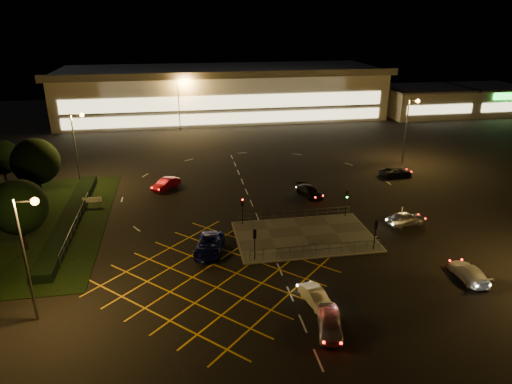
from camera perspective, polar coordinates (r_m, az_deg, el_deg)
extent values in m
plane|color=black|center=(49.87, 3.21, -4.76)|extent=(180.00, 180.00, 0.00)
cube|color=#4C4944|center=(48.58, 6.05, -5.52)|extent=(14.00, 9.00, 0.12)
cube|color=black|center=(56.97, -27.02, -3.72)|extent=(18.00, 30.00, 0.08)
cube|color=black|center=(55.45, -22.18, -3.06)|extent=(2.00, 26.00, 1.00)
cube|color=beige|center=(107.42, -4.29, 12.23)|extent=(70.00, 25.00, 10.00)
cube|color=slate|center=(106.73, -4.36, 14.99)|extent=(72.00, 26.50, 0.60)
cube|color=#FFEAA5|center=(95.12, -3.50, 11.07)|extent=(66.00, 0.20, 3.00)
cube|color=#FFEAA5|center=(95.74, -3.45, 9.18)|extent=(66.00, 0.20, 2.20)
cube|color=beige|center=(114.28, 20.23, 10.54)|extent=(18.00, 14.00, 6.00)
cube|color=slate|center=(113.80, 20.43, 12.09)|extent=(18.80, 14.80, 0.40)
cube|color=#FFEAA5|center=(108.39, 22.01, 9.56)|extent=(15.30, 0.20, 2.00)
cube|color=beige|center=(122.97, 26.83, 10.26)|extent=(14.00, 14.00, 6.00)
cube|color=slate|center=(122.52, 27.07, 11.69)|extent=(14.80, 14.80, 0.40)
cube|color=#FFEAA5|center=(117.52, 28.77, 9.30)|extent=(11.90, 0.20, 2.00)
cube|color=#19E533|center=(117.07, 29.01, 10.43)|extent=(7.00, 0.30, 1.40)
cylinder|color=slate|center=(37.65, -26.83, -7.88)|extent=(0.20, 0.20, 10.00)
cylinder|color=slate|center=(35.53, -27.03, -1.04)|extent=(1.40, 0.12, 0.12)
sphere|color=orange|center=(35.34, -25.93, -1.05)|extent=(0.56, 0.56, 0.56)
cylinder|color=slate|center=(65.28, -21.60, 4.81)|extent=(0.20, 0.20, 10.00)
cylinder|color=slate|center=(64.06, -21.56, 8.97)|extent=(1.40, 0.12, 0.12)
sphere|color=orange|center=(63.93, -20.94, 8.99)|extent=(0.56, 0.56, 0.56)
cylinder|color=slate|center=(74.24, 18.19, 7.11)|extent=(0.20, 0.20, 10.00)
cylinder|color=slate|center=(73.63, 19.12, 10.73)|extent=(1.40, 0.12, 0.12)
sphere|color=orange|center=(73.97, 19.60, 10.68)|extent=(0.56, 0.56, 0.56)
cylinder|color=slate|center=(93.12, -9.62, 10.59)|extent=(0.20, 0.20, 10.00)
cylinder|color=slate|center=(92.37, -9.36, 13.54)|extent=(1.40, 0.12, 0.12)
sphere|color=orange|center=(92.39, -8.91, 13.54)|extent=(0.56, 0.56, 0.56)
cylinder|color=slate|center=(103.32, 13.57, 11.35)|extent=(0.20, 0.20, 10.00)
cylinder|color=slate|center=(102.92, 14.17, 13.97)|extent=(1.40, 0.12, 0.12)
sphere|color=orange|center=(103.21, 14.54, 13.93)|extent=(0.56, 0.56, 0.56)
cylinder|color=black|center=(43.18, -0.17, -6.69)|extent=(0.10, 0.10, 3.00)
cube|color=black|center=(42.63, -0.17, -5.27)|extent=(0.28, 0.18, 0.90)
sphere|color=#19FF33|center=(42.75, -0.20, -5.19)|extent=(0.16, 0.16, 0.16)
cylinder|color=black|center=(46.50, 14.63, -5.28)|extent=(0.10, 0.10, 3.00)
cube|color=black|center=(45.99, 14.77, -3.95)|extent=(0.28, 0.18, 0.90)
sphere|color=#19FF33|center=(46.10, 14.70, -3.88)|extent=(0.16, 0.16, 0.16)
cylinder|color=black|center=(50.30, -1.71, -2.46)|extent=(0.10, 0.10, 3.00)
cube|color=black|center=(49.83, -1.72, -1.20)|extent=(0.28, 0.18, 0.90)
sphere|color=#FF0C0C|center=(49.71, -1.70, -1.26)|extent=(0.16, 0.16, 0.16)
cylinder|color=black|center=(53.18, 11.20, -1.52)|extent=(0.10, 0.10, 3.00)
cube|color=black|center=(52.73, 11.29, -0.32)|extent=(0.28, 0.18, 0.90)
sphere|color=#19FF33|center=(52.62, 11.34, -0.37)|extent=(0.16, 0.16, 0.16)
cylinder|color=black|center=(63.59, -25.33, 0.43)|extent=(0.36, 0.36, 2.88)
sphere|color=black|center=(62.54, -25.83, 3.44)|extent=(5.76, 5.76, 5.76)
cylinder|color=black|center=(70.91, -28.79, 1.62)|extent=(0.36, 0.36, 2.34)
sphere|color=black|center=(70.13, -29.20, 3.82)|extent=(4.68, 4.68, 4.68)
cylinder|color=black|center=(50.64, -26.91, -5.10)|extent=(0.36, 0.36, 2.70)
sphere|color=black|center=(49.39, -27.54, -1.66)|extent=(5.40, 5.40, 5.40)
imported|color=silver|center=(35.27, 9.23, -15.88)|extent=(2.75, 4.65, 1.49)
imported|color=white|center=(38.00, 7.52, -12.92)|extent=(2.15, 4.09, 1.28)
imported|color=#0C1048|center=(45.25, -5.86, -6.66)|extent=(3.65, 5.88, 1.52)
imported|color=black|center=(58.99, 6.71, 0.07)|extent=(3.17, 4.84, 1.30)
imported|color=#BABCC2|center=(53.34, 18.24, -3.18)|extent=(4.63, 2.42, 1.51)
imported|color=maroon|center=(62.27, -11.19, 1.02)|extent=(3.98, 4.31, 1.44)
imported|color=black|center=(68.95, 17.11, 2.42)|extent=(4.97, 2.66, 1.33)
imported|color=silver|center=(44.98, 25.07, -9.08)|extent=(1.96, 4.59, 1.32)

